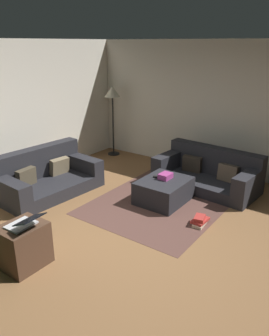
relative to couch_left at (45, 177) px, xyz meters
The scene contains 12 objects.
ground_plane 2.30m from the couch_left, 98.36° to the right, with size 6.40×6.40×0.00m, color brown.
corner_partition 3.75m from the couch_left, 38.88° to the right, with size 0.12×6.40×2.60m, color silver.
couch_left is the anchor object (origin of this frame).
couch_right 2.97m from the couch_left, 49.62° to the right, with size 1.04×1.92×0.71m.
ottoman 2.12m from the couch_left, 64.87° to the right, with size 0.87×0.72×0.39m, color #26262B.
gift_box 2.14m from the couch_left, 62.98° to the right, with size 0.23×0.18×0.09m, color #B23F8C.
tv_remote 2.01m from the couch_left, 62.73° to the right, with size 0.05×0.16×0.02m, color black.
side_table 2.17m from the couch_left, 136.97° to the right, with size 0.52×0.44×0.54m, color #4C3323.
laptop 2.23m from the couch_left, 135.72° to the right, with size 0.34×0.42×0.18m.
book_stack 2.83m from the couch_left, 79.18° to the right, with size 0.32×0.19×0.14m.
corner_lamp 2.67m from the couch_left, ahead, with size 0.36×0.36×1.61m.
area_rug 2.14m from the couch_left, 64.87° to the right, with size 2.60×2.00×0.01m, color brown.
Camera 1 is at (-3.28, -2.30, 2.54)m, focal length 36.22 mm.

